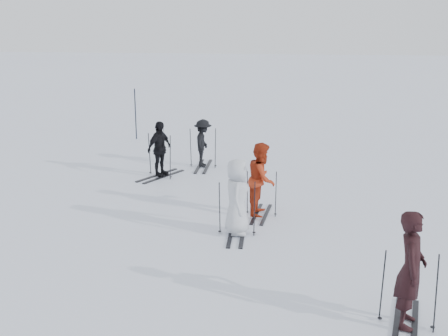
# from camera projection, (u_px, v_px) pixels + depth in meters

# --- Properties ---
(ground) EXTENTS (120.00, 120.00, 0.00)m
(ground) POSITION_uv_depth(u_px,v_px,m) (218.00, 219.00, 13.44)
(ground) COLOR silver
(ground) RESTS_ON ground
(skier_near_dark) EXTENTS (0.58, 0.76, 1.87)m
(skier_near_dark) POSITION_uv_depth(u_px,v_px,m) (411.00, 271.00, 8.58)
(skier_near_dark) COLOR black
(skier_near_dark) RESTS_ON ground
(skier_red) EXTENTS (0.75, 0.92, 1.77)m
(skier_red) POSITION_uv_depth(u_px,v_px,m) (262.00, 180.00, 13.50)
(skier_red) COLOR #A12B12
(skier_red) RESTS_ON ground
(skier_grey) EXTENTS (0.58, 0.85, 1.70)m
(skier_grey) POSITION_uv_depth(u_px,v_px,m) (237.00, 198.00, 12.30)
(skier_grey) COLOR silver
(skier_grey) RESTS_ON ground
(skier_uphill_left) EXTENTS (0.81, 1.05, 1.66)m
(skier_uphill_left) POSITION_uv_depth(u_px,v_px,m) (160.00, 150.00, 16.79)
(skier_uphill_left) COLOR black
(skier_uphill_left) RESTS_ON ground
(skier_uphill_far) EXTENTS (0.59, 1.00, 1.52)m
(skier_uphill_far) POSITION_uv_depth(u_px,v_px,m) (203.00, 144.00, 17.88)
(skier_uphill_far) COLOR black
(skier_uphill_far) RESTS_ON ground
(skis_near_dark) EXTENTS (1.93, 1.29, 1.29)m
(skis_near_dark) POSITION_uv_depth(u_px,v_px,m) (409.00, 288.00, 8.65)
(skis_near_dark) COLOR black
(skis_near_dark) RESTS_ON ground
(skis_red) EXTENTS (1.63, 0.96, 1.14)m
(skis_red) POSITION_uv_depth(u_px,v_px,m) (262.00, 192.00, 13.58)
(skis_red) COLOR black
(skis_red) RESTS_ON ground
(skis_grey) EXTENTS (1.76, 0.99, 1.25)m
(skis_grey) POSITION_uv_depth(u_px,v_px,m) (237.00, 207.00, 12.36)
(skis_grey) COLOR black
(skis_grey) RESTS_ON ground
(skis_uphill_left) EXTENTS (2.10, 1.74, 1.35)m
(skis_uphill_left) POSITION_uv_depth(u_px,v_px,m) (160.00, 155.00, 16.83)
(skis_uphill_left) COLOR black
(skis_uphill_left) RESTS_ON ground
(skis_uphill_far) EXTENTS (1.81, 1.00, 1.30)m
(skis_uphill_far) POSITION_uv_depth(u_px,v_px,m) (203.00, 147.00, 17.91)
(skis_uphill_far) COLOR black
(skis_uphill_far) RESTS_ON ground
(piste_marker) EXTENTS (0.04, 0.04, 1.99)m
(piste_marker) POSITION_uv_depth(u_px,v_px,m) (135.00, 114.00, 21.91)
(piste_marker) COLOR black
(piste_marker) RESTS_ON ground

